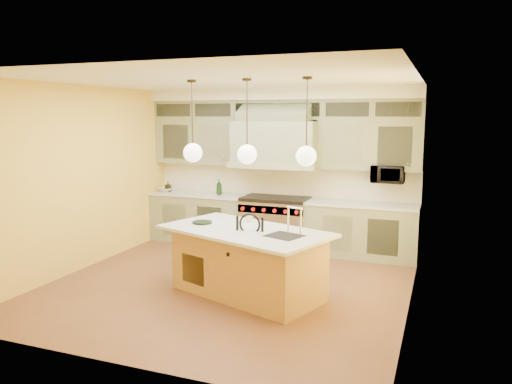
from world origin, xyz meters
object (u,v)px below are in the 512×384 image
at_px(counter_stool, 247,253).
at_px(range, 276,223).
at_px(kitchen_island, 248,261).
at_px(microwave, 388,174).

bearing_deg(counter_stool, range, 94.71).
relative_size(range, counter_stool, 1.04).
height_order(kitchen_island, microwave, microwave).
bearing_deg(kitchen_island, microwave, 77.69).
relative_size(counter_stool, microwave, 2.13).
bearing_deg(microwave, range, -176.88).
height_order(kitchen_island, counter_stool, kitchen_island).
xyz_separation_m(range, counter_stool, (0.49, -2.63, 0.17)).
distance_m(range, microwave, 2.18).
distance_m(kitchen_island, microwave, 3.10).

